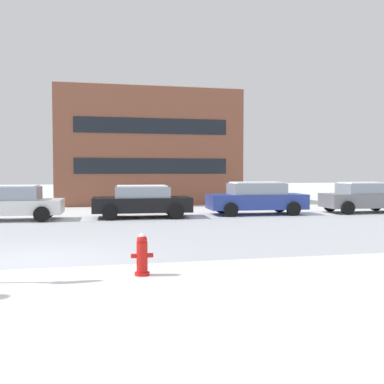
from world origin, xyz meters
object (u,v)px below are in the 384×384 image
fire_hydrant (142,254)px  parked_car_white (11,203)px  parked_car_gray (362,197)px  parked_car_black (142,201)px  parked_car_blue (256,198)px

fire_hydrant → parked_car_white: parked_car_white is taller
parked_car_white → parked_car_gray: parked_car_gray is taller
parked_car_gray → fire_hydrant: bearing=-137.4°
parked_car_white → parked_car_black: 5.44m
parked_car_gray → parked_car_white: bearing=179.8°
parked_car_white → parked_car_black: (5.44, -0.04, -0.01)m
parked_car_black → parked_car_gray: (10.88, -0.02, 0.03)m
fire_hydrant → parked_car_blue: 13.25m
parked_car_blue → parked_car_gray: size_ratio=1.17×
parked_car_white → parked_car_gray: 16.32m
parked_car_black → parked_car_blue: (5.44, 0.24, 0.05)m
parked_car_black → parked_car_blue: 5.45m
fire_hydrant → parked_car_white: size_ratio=0.20×
fire_hydrant → parked_car_blue: size_ratio=0.18×
fire_hydrant → parked_car_blue: bearing=59.6°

